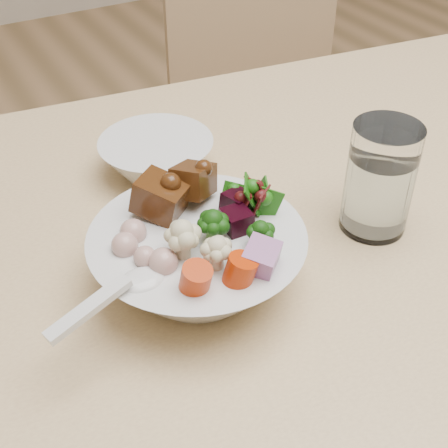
# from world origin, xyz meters

# --- Properties ---
(dining_table) EXTENTS (1.70, 1.09, 0.75)m
(dining_table) POSITION_xyz_m (-0.24, 0.06, 0.68)
(dining_table) COLOR #DAB980
(dining_table) RESTS_ON ground
(chair_far) EXTENTS (0.43, 0.43, 0.78)m
(chair_far) POSITION_xyz_m (-0.04, 0.68, 0.44)
(chair_far) COLOR tan
(chair_far) RESTS_ON ground
(food_bowl) EXTENTS (0.21, 0.21, 0.11)m
(food_bowl) POSITION_xyz_m (-0.49, 0.11, 0.79)
(food_bowl) COLOR silver
(food_bowl) RESTS_ON dining_table
(soup_spoon) EXTENTS (0.12, 0.05, 0.02)m
(soup_spoon) POSITION_xyz_m (-0.57, 0.08, 0.81)
(soup_spoon) COLOR silver
(soup_spoon) RESTS_ON food_bowl
(water_glass) EXTENTS (0.07, 0.07, 0.12)m
(water_glass) POSITION_xyz_m (-0.28, 0.10, 0.81)
(water_glass) COLOR white
(water_glass) RESTS_ON dining_table
(side_bowl) EXTENTS (0.14, 0.14, 0.05)m
(side_bowl) POSITION_xyz_m (-0.44, 0.31, 0.78)
(side_bowl) COLOR silver
(side_bowl) RESTS_ON dining_table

